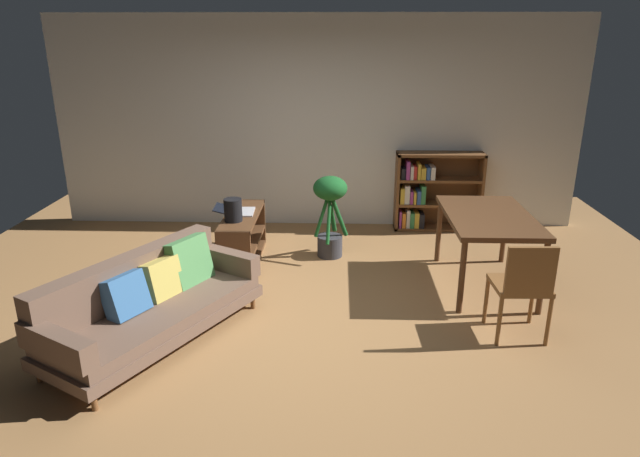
{
  "coord_description": "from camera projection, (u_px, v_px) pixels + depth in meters",
  "views": [
    {
      "loc": [
        0.29,
        -4.55,
        2.46
      ],
      "look_at": [
        0.13,
        0.19,
        0.79
      ],
      "focal_mm": 31.22,
      "sensor_mm": 36.0,
      "label": 1
    }
  ],
  "objects": [
    {
      "name": "open_laptop",
      "position": [
        237.0,
        211.0,
        6.25
      ],
      "size": [
        0.46,
        0.35,
        0.08
      ],
      "color": "silver",
      "rests_on": "media_console"
    },
    {
      "name": "fabric_couch",
      "position": [
        151.0,
        300.0,
        4.65
      ],
      "size": [
        1.6,
        2.04,
        0.73
      ],
      "color": "brown",
      "rests_on": "ground_plane"
    },
    {
      "name": "desk_speaker",
      "position": [
        233.0,
        210.0,
        5.94
      ],
      "size": [
        0.19,
        0.19,
        0.24
      ],
      "color": "black",
      "rests_on": "media_console"
    },
    {
      "name": "ground_plane",
      "position": [
        306.0,
        316.0,
        5.11
      ],
      "size": [
        8.16,
        8.16,
        0.0
      ],
      "primitive_type": "plane",
      "color": "#9E7042"
    },
    {
      "name": "media_console",
      "position": [
        243.0,
        238.0,
        6.29
      ],
      "size": [
        0.36,
        1.18,
        0.55
      ],
      "color": "#56351E",
      "rests_on": "ground_plane"
    },
    {
      "name": "dining_table",
      "position": [
        489.0,
        222.0,
        5.53
      ],
      "size": [
        0.83,
        1.35,
        0.76
      ],
      "color": "#56351E",
      "rests_on": "ground_plane"
    },
    {
      "name": "dining_chair_near",
      "position": [
        523.0,
        284.0,
        4.58
      ],
      "size": [
        0.45,
        0.44,
        0.88
      ],
      "color": "brown",
      "rests_on": "ground_plane"
    },
    {
      "name": "potted_floor_plant",
      "position": [
        330.0,
        209.0,
        6.31
      ],
      "size": [
        0.4,
        0.52,
        0.95
      ],
      "color": "#333338",
      "rests_on": "ground_plane"
    },
    {
      "name": "bookshelf",
      "position": [
        431.0,
        192.0,
        7.27
      ],
      "size": [
        1.11,
        0.3,
        1.02
      ],
      "color": "brown",
      "rests_on": "ground_plane"
    },
    {
      "name": "back_wall_panel",
      "position": [
        317.0,
        124.0,
        7.21
      ],
      "size": [
        6.8,
        0.1,
        2.7
      ],
      "primitive_type": "cube",
      "color": "silver",
      "rests_on": "ground_plane"
    }
  ]
}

